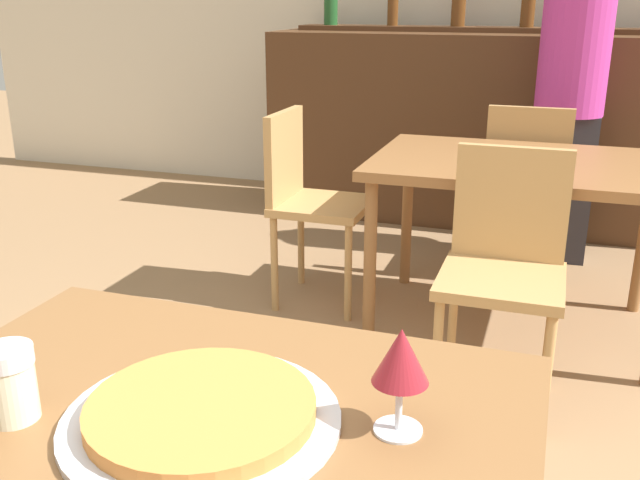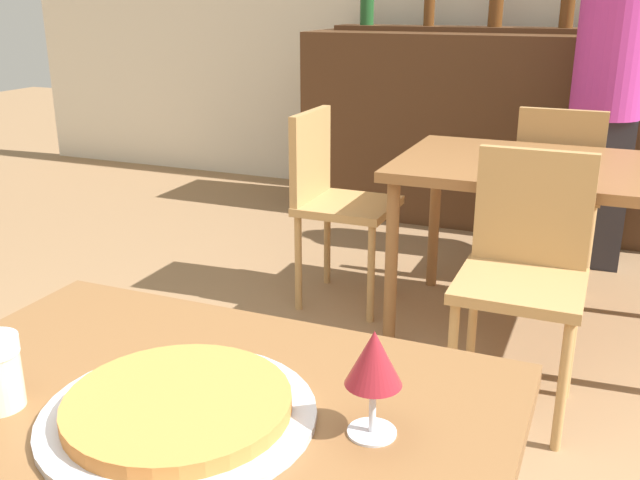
{
  "view_description": "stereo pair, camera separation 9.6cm",
  "coord_description": "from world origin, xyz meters",
  "px_view_note": "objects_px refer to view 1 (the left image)",
  "views": [
    {
      "loc": [
        0.46,
        -0.78,
        1.34
      ],
      "look_at": [
        0.01,
        0.55,
        0.86
      ],
      "focal_mm": 40.0,
      "sensor_mm": 36.0,
      "label": 1
    },
    {
      "loc": [
        0.55,
        -0.75,
        1.34
      ],
      "look_at": [
        0.01,
        0.55,
        0.86
      ],
      "focal_mm": 40.0,
      "sensor_mm": 36.0,
      "label": 2
    }
  ],
  "objects_px": {
    "chair_far_side_left": "(307,192)",
    "pizza_tray": "(201,414)",
    "chair_far_side_back": "(526,178)",
    "chair_far_side_front": "(505,257)",
    "cheese_shaker": "(10,383)",
    "wine_glass": "(401,359)",
    "person_standing": "(570,95)"
  },
  "relations": [
    {
      "from": "person_standing",
      "to": "chair_far_side_back",
      "type": "bearing_deg",
      "value": -113.1
    },
    {
      "from": "chair_far_side_front",
      "to": "cheese_shaker",
      "type": "distance_m",
      "value": 1.73
    },
    {
      "from": "person_standing",
      "to": "wine_glass",
      "type": "height_order",
      "value": "person_standing"
    },
    {
      "from": "chair_far_side_back",
      "to": "pizza_tray",
      "type": "xyz_separation_m",
      "value": [
        -0.31,
        -2.69,
        0.26
      ]
    },
    {
      "from": "chair_far_side_left",
      "to": "pizza_tray",
      "type": "xyz_separation_m",
      "value": [
        0.6,
        -2.11,
        0.26
      ]
    },
    {
      "from": "pizza_tray",
      "to": "wine_glass",
      "type": "distance_m",
      "value": 0.3
    },
    {
      "from": "chair_far_side_back",
      "to": "pizza_tray",
      "type": "distance_m",
      "value": 2.72
    },
    {
      "from": "chair_far_side_back",
      "to": "wine_glass",
      "type": "xyz_separation_m",
      "value": [
        -0.04,
        -2.62,
        0.36
      ]
    },
    {
      "from": "chair_far_side_back",
      "to": "pizza_tray",
      "type": "relative_size",
      "value": 2.16
    },
    {
      "from": "chair_far_side_back",
      "to": "chair_far_side_left",
      "type": "relative_size",
      "value": 1.0
    },
    {
      "from": "pizza_tray",
      "to": "wine_glass",
      "type": "bearing_deg",
      "value": 15.39
    },
    {
      "from": "person_standing",
      "to": "chair_far_side_left",
      "type": "bearing_deg",
      "value": -138.32
    },
    {
      "from": "pizza_tray",
      "to": "chair_far_side_back",
      "type": "bearing_deg",
      "value": 83.39
    },
    {
      "from": "chair_far_side_back",
      "to": "wine_glass",
      "type": "distance_m",
      "value": 2.64
    },
    {
      "from": "person_standing",
      "to": "wine_glass",
      "type": "distance_m",
      "value": 2.99
    },
    {
      "from": "chair_far_side_front",
      "to": "person_standing",
      "type": "distance_m",
      "value": 1.58
    },
    {
      "from": "chair_far_side_left",
      "to": "wine_glass",
      "type": "distance_m",
      "value": 2.24
    },
    {
      "from": "chair_far_side_front",
      "to": "cheese_shaker",
      "type": "height_order",
      "value": "cheese_shaker"
    },
    {
      "from": "chair_far_side_left",
      "to": "person_standing",
      "type": "xyz_separation_m",
      "value": [
        1.07,
        0.95,
        0.36
      ]
    },
    {
      "from": "chair_far_side_front",
      "to": "chair_far_side_left",
      "type": "xyz_separation_m",
      "value": [
        -0.91,
        0.58,
        0.0
      ]
    },
    {
      "from": "chair_far_side_back",
      "to": "cheese_shaker",
      "type": "xyz_separation_m",
      "value": [
        -0.58,
        -2.76,
        0.3
      ]
    },
    {
      "from": "chair_far_side_back",
      "to": "cheese_shaker",
      "type": "relative_size",
      "value": 7.67
    },
    {
      "from": "chair_far_side_front",
      "to": "chair_far_side_left",
      "type": "bearing_deg",
      "value": 147.5
    },
    {
      "from": "chair_far_side_back",
      "to": "chair_far_side_left",
      "type": "xyz_separation_m",
      "value": [
        -0.91,
        -0.58,
        0.0
      ]
    },
    {
      "from": "cheese_shaker",
      "to": "wine_glass",
      "type": "relative_size",
      "value": 0.71
    },
    {
      "from": "wine_glass",
      "to": "chair_far_side_front",
      "type": "bearing_deg",
      "value": 88.4
    },
    {
      "from": "chair_far_side_front",
      "to": "pizza_tray",
      "type": "bearing_deg",
      "value": -101.5
    },
    {
      "from": "person_standing",
      "to": "wine_glass",
      "type": "relative_size",
      "value": 10.16
    },
    {
      "from": "chair_far_side_back",
      "to": "chair_far_side_left",
      "type": "height_order",
      "value": "same"
    },
    {
      "from": "pizza_tray",
      "to": "wine_glass",
      "type": "height_order",
      "value": "wine_glass"
    },
    {
      "from": "chair_far_side_left",
      "to": "pizza_tray",
      "type": "distance_m",
      "value": 2.21
    },
    {
      "from": "chair_far_side_back",
      "to": "cheese_shaker",
      "type": "bearing_deg",
      "value": 78.23
    }
  ]
}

